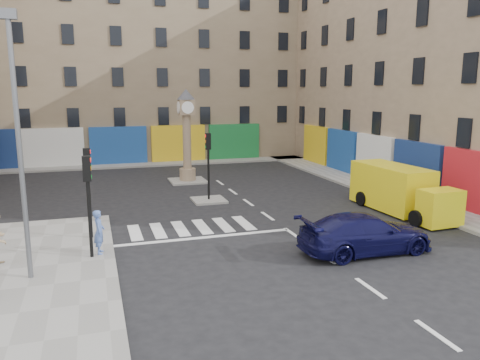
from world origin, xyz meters
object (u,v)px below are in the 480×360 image
navy_sedan (365,233)px  yellow_van (399,190)px  traffic_light_left_far (88,178)px  pedestrian_blue (99,232)px  clock_pillar (187,130)px  traffic_light_island (208,155)px  lamp_post (18,134)px  traffic_light_left_near (88,190)px

navy_sedan → yellow_van: bearing=-46.5°
traffic_light_left_far → pedestrian_blue: 2.68m
clock_pillar → pedestrian_blue: 14.99m
traffic_light_island → lamp_post: size_ratio=0.45×
traffic_light_left_near → clock_pillar: 15.19m
lamp_post → traffic_light_left_near: bearing=36.4°
clock_pillar → pedestrian_blue: (-6.00, -13.49, -2.58)m
pedestrian_blue → yellow_van: bearing=-77.5°
yellow_van → navy_sedan: bearing=-138.4°
traffic_light_left_far → navy_sedan: (9.97, -4.63, -1.86)m
traffic_light_left_near → lamp_post: (-1.90, -1.40, 2.17)m
navy_sedan → yellow_van: 6.88m
traffic_light_island → navy_sedan: 10.83m
lamp_post → pedestrian_blue: bearing=37.8°
traffic_light_island → navy_sedan: size_ratio=0.71×
traffic_light_left_far → pedestrian_blue: size_ratio=2.25×
pedestrian_blue → navy_sedan: bearing=-100.8°
traffic_light_left_far → traffic_light_island: size_ratio=1.00×
traffic_light_left_near → traffic_light_left_far: same height
traffic_light_left_near → clock_pillar: size_ratio=0.61×
clock_pillar → yellow_van: size_ratio=0.95×
traffic_light_left_far → lamp_post: bearing=-116.6°
clock_pillar → pedestrian_blue: clock_pillar is taller
navy_sedan → traffic_light_island: bearing=19.8°
traffic_light_left_near → traffic_light_island: bearing=51.1°
navy_sedan → clock_pillar: bearing=12.6°
lamp_post → pedestrian_blue: 4.73m
traffic_light_left_near → navy_sedan: (9.97, -2.23, -1.86)m
pedestrian_blue → lamp_post: bearing=131.7°
lamp_post → clock_pillar: bearing=61.6°
pedestrian_blue → traffic_light_island: bearing=-34.8°
navy_sedan → pedestrian_blue: bearing=75.0°
traffic_light_island → lamp_post: (-8.20, -9.20, 2.20)m
traffic_light_island → navy_sedan: bearing=-69.9°
lamp_post → pedestrian_blue: lamp_post is taller
traffic_light_left_far → lamp_post: (-1.90, -3.80, 2.17)m
traffic_light_left_near → yellow_van: (14.92, 2.53, -1.47)m
traffic_light_island → pedestrian_blue: size_ratio=2.25×
traffic_light_left_near → navy_sedan: bearing=-12.6°
traffic_light_island → traffic_light_left_far: bearing=-139.4°
navy_sedan → traffic_light_left_near: bearing=77.1°
traffic_light_left_near → traffic_light_island: 10.03m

